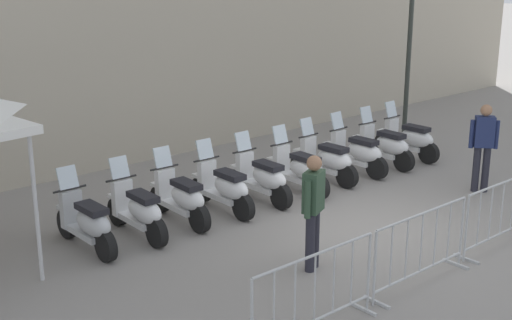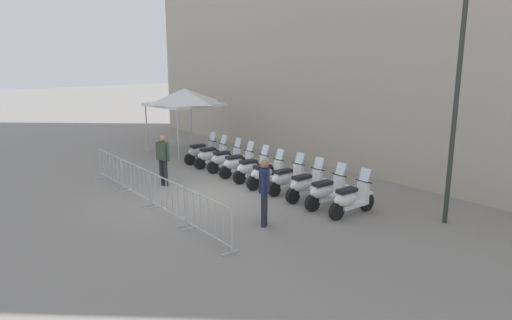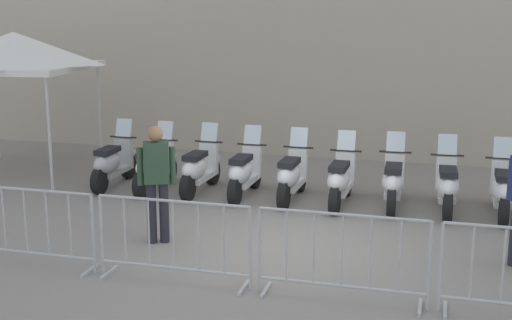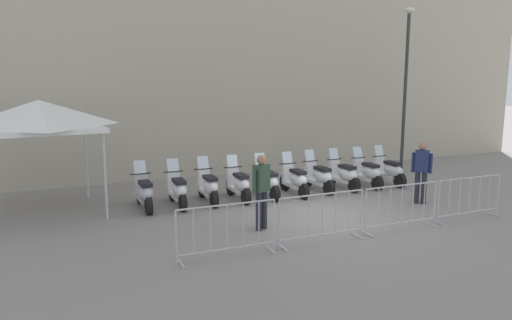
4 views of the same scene
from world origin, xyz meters
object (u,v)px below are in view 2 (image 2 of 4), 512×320
Objects in this scene: officer_mid_plaza at (163,157)px; canopy_tent at (184,97)px; motorcycle_6 at (287,179)px; barrier_segment_3 at (208,220)px; motorcycle_5 at (266,174)px; motorcycle_0 at (201,152)px; barrier_segment_2 at (167,198)px; barrier_segment_0 at (111,169)px; motorcycle_9 at (351,200)px; motorcycle_3 at (238,164)px; motorcycle_7 at (306,185)px; motorcycle_4 at (252,169)px; motorcycle_2 at (226,160)px; motorcycle_8 at (326,192)px; barrier_segment_1 at (135,182)px; officer_near_row_end at (264,189)px; motorcycle_1 at (212,156)px; street_lamp at (458,83)px.

canopy_tent is at bearing 137.05° from officer_mid_plaza.
motorcycle_6 reaches higher than barrier_segment_3.
motorcycle_5 is 4.77m from barrier_segment_3.
barrier_segment_2 is (4.53, -4.63, 0.07)m from motorcycle_0.
motorcycle_9 is at bearing 22.71° from barrier_segment_0.
motorcycle_7 is at bearing -6.68° from motorcycle_3.
motorcycle_9 is 0.86× the size of barrier_segment_2.
motorcycle_0 is 1.00× the size of motorcycle_4.
motorcycle_2 and motorcycle_7 have the same top height.
motorcycle_2 is 2.83m from officer_mid_plaza.
motorcycle_6 is 8.00m from canopy_tent.
barrier_segment_1 is (-4.57, -3.49, 0.07)m from motorcycle_8.
motorcycle_4 is 1.00× the size of motorcycle_7.
motorcycle_2 is at bearing 172.65° from motorcycle_9.
motorcycle_2 is 5.23m from barrier_segment_2.
barrier_segment_3 is at bearing -97.07° from officer_near_row_end.
motorcycle_5 is at bearing -8.14° from motorcycle_1.
barrier_segment_0 is 6.28m from barrier_segment_3.
motorcycle_4 is 0.86× the size of barrier_segment_3.
motorcycle_3 is at bearing 114.02° from barrier_segment_2.
motorcycle_8 is at bearing -8.34° from motorcycle_6.
officer_mid_plaza is at bearing -58.60° from motorcycle_0.
motorcycle_1 is 1.00× the size of motorcycle_4.
canopy_tent is (-6.84, 5.48, 1.99)m from barrier_segment_2.
barrier_segment_2 is 2.73m from officer_near_row_end.
motorcycle_0 is 6.48m from barrier_segment_2.
motorcycle_6 reaches higher than barrier_segment_2.
motorcycle_5 is at bearing 41.07° from barrier_segment_0.
motorcycle_7 is (1.78, -0.12, 0.00)m from motorcycle_5.
motorcycle_9 is at bearing -6.85° from motorcycle_3.
motorcycle_8 is 4.47m from street_lamp.
motorcycle_4 is at bearing -12.90° from canopy_tent.
motorcycle_4 is 1.00× the size of motorcycle_8.
motorcycle_4 and motorcycle_5 have the same top height.
officer_near_row_end is (2.29, 1.41, 0.46)m from barrier_segment_2.
motorcycle_6 is 3.04m from officer_near_row_end.
motorcycle_9 is at bearing 18.10° from officer_mid_plaza.
street_lamp reaches higher than motorcycle_1.
motorcycle_6 is at bearing -7.22° from motorcycle_2.
motorcycle_2 is at bearing 136.16° from barrier_segment_3.
motorcycle_4 is at bearing -7.73° from motorcycle_0.
barrier_segment_1 is at bearing -117.31° from motorcycle_5.
motorcycle_0 is at bearing 172.69° from motorcycle_8.
officer_near_row_end reaches higher than motorcycle_4.
motorcycle_4 is at bearing 74.89° from barrier_segment_1.
motorcycle_4 is 0.29× the size of street_lamp.
motorcycle_9 is at bearing -6.68° from motorcycle_4.
barrier_segment_0 is (-4.01, -3.49, 0.07)m from motorcycle_5.
barrier_segment_2 is at bearing -112.81° from motorcycle_7.
barrier_segment_0 is 11.01m from street_lamp.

